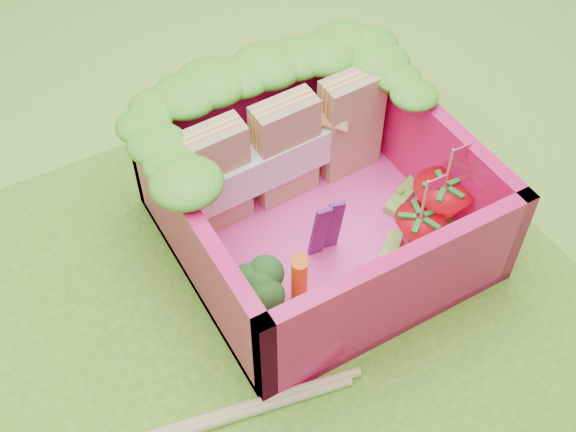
% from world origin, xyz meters
% --- Properties ---
extents(ground, '(14.00, 14.00, 0.00)m').
position_xyz_m(ground, '(0.00, 0.00, 0.00)').
color(ground, '#87C738').
rests_on(ground, ground).
extents(placemat, '(2.60, 2.60, 0.03)m').
position_xyz_m(placemat, '(0.00, 0.00, 0.01)').
color(placemat, '#5D9822').
rests_on(placemat, ground).
extents(bento_floor, '(1.30, 1.30, 0.05)m').
position_xyz_m(bento_floor, '(0.32, 0.21, 0.06)').
color(bento_floor, '#FF41A8').
rests_on(bento_floor, placemat).
extents(bento_box, '(1.30, 1.30, 0.55)m').
position_xyz_m(bento_box, '(0.32, 0.21, 0.31)').
color(bento_box, '#DD125C').
rests_on(bento_box, placemat).
extents(lettuce_ruffle, '(1.43, 0.76, 0.11)m').
position_xyz_m(lettuce_ruffle, '(0.32, 0.68, 0.64)').
color(lettuce_ruffle, '#398518').
rests_on(lettuce_ruffle, bento_box).
extents(sandwich_stack, '(1.06, 0.22, 0.56)m').
position_xyz_m(sandwich_stack, '(0.33, 0.52, 0.35)').
color(sandwich_stack, tan).
rests_on(sandwich_stack, bento_floor).
extents(broccoli, '(0.31, 0.31, 0.26)m').
position_xyz_m(broccoli, '(-0.15, -0.07, 0.26)').
color(broccoli, '#6C9D4C').
rests_on(broccoli, bento_floor).
extents(carrot_sticks, '(0.08, 0.09, 0.28)m').
position_xyz_m(carrot_sticks, '(0.05, -0.09, 0.22)').
color(carrot_sticks, orange).
rests_on(carrot_sticks, bento_floor).
extents(purple_wedges, '(0.15, 0.04, 0.38)m').
position_xyz_m(purple_wedges, '(0.28, 0.07, 0.27)').
color(purple_wedges, '#4C1B60').
rests_on(purple_wedges, bento_floor).
extents(strawberry_left, '(0.23, 0.23, 0.47)m').
position_xyz_m(strawberry_left, '(0.65, -0.12, 0.20)').
color(strawberry_left, red).
rests_on(strawberry_left, bento_floor).
extents(strawberry_right, '(0.28, 0.28, 0.52)m').
position_xyz_m(strawberry_right, '(0.82, -0.06, 0.23)').
color(strawberry_right, red).
rests_on(strawberry_right, bento_floor).
extents(snap_peas, '(0.63, 0.53, 0.05)m').
position_xyz_m(snap_peas, '(0.72, 0.01, 0.11)').
color(snap_peas, '#6CC33D').
rests_on(snap_peas, bento_floor).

